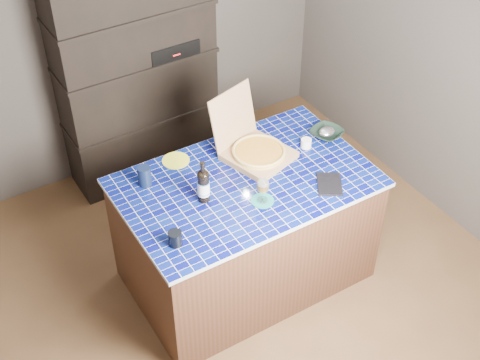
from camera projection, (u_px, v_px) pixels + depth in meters
room at (242, 142)px, 3.91m from camera, size 3.50×3.50×3.50m
shelving_unit at (137, 75)px, 5.12m from camera, size 1.20×0.41×1.80m
kitchen_island at (245, 230)px, 4.50m from camera, size 1.60×1.02×0.88m
pizza_box at (256, 150)px, 4.37m from camera, size 0.49×0.55×0.41m
mead_bottle at (203, 185)px, 4.01m from camera, size 0.08×0.08×0.29m
teal_trivet at (262, 201)px, 4.07m from camera, size 0.14×0.14×0.01m
wine_glass at (263, 186)px, 3.99m from camera, size 0.08×0.08×0.17m
tumbler at (175, 238)px, 3.77m from camera, size 0.08×0.08×0.09m
dvd_case at (330, 184)px, 4.18m from camera, size 0.24×0.26×0.02m
bowl at (327, 133)px, 4.56m from camera, size 0.26×0.26×0.05m
foil_contents at (327, 132)px, 4.55m from camera, size 0.12×0.10×0.06m
white_jar at (306, 143)px, 4.47m from camera, size 0.07×0.07×0.06m
navy_cup at (145, 176)px, 4.15m from camera, size 0.08×0.08×0.13m
green_trivet at (176, 160)px, 4.37m from camera, size 0.18×0.18×0.01m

